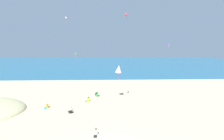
{
  "coord_description": "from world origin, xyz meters",
  "views": [
    {
      "loc": [
        -0.57,
        -9.51,
        7.6
      ],
      "look_at": [
        0.0,
        8.25,
        4.74
      ],
      "focal_mm": 25.69,
      "sensor_mm": 36.0,
      "label": 1
    }
  ],
  "objects_px": {
    "beach_chair_far_right": "(72,110)",
    "kite_red": "(126,14)",
    "kite_purple": "(169,44)",
    "kite_white": "(119,69)",
    "person_0": "(88,100)",
    "kite_green": "(76,54)",
    "beach_chair_near_camera": "(97,94)",
    "kite_pink": "(66,17)",
    "person_2": "(96,133)",
    "person_3": "(47,106)"
  },
  "relations": [
    {
      "from": "beach_chair_near_camera",
      "to": "person_0",
      "type": "xyz_separation_m",
      "value": [
        -1.05,
        -2.42,
        -0.0
      ]
    },
    {
      "from": "beach_chair_far_right",
      "to": "kite_purple",
      "type": "xyz_separation_m",
      "value": [
        16.35,
        14.68,
        7.28
      ]
    },
    {
      "from": "beach_chair_far_right",
      "to": "kite_white",
      "type": "distance_m",
      "value": 7.79
    },
    {
      "from": "person_0",
      "to": "kite_green",
      "type": "height_order",
      "value": "kite_green"
    },
    {
      "from": "beach_chair_far_right",
      "to": "kite_white",
      "type": "bearing_deg",
      "value": -170.61
    },
    {
      "from": "kite_red",
      "to": "kite_green",
      "type": "xyz_separation_m",
      "value": [
        -11.53,
        2.99,
        -8.56
      ]
    },
    {
      "from": "kite_white",
      "to": "kite_green",
      "type": "relative_size",
      "value": 1.02
    },
    {
      "from": "beach_chair_near_camera",
      "to": "person_0",
      "type": "relative_size",
      "value": 1.15
    },
    {
      "from": "person_0",
      "to": "kite_purple",
      "type": "relative_size",
      "value": 0.77
    },
    {
      "from": "kite_purple",
      "to": "beach_chair_far_right",
      "type": "bearing_deg",
      "value": -138.08
    },
    {
      "from": "person_2",
      "to": "kite_green",
      "type": "bearing_deg",
      "value": -160.45
    },
    {
      "from": "kite_purple",
      "to": "kite_white",
      "type": "height_order",
      "value": "kite_purple"
    },
    {
      "from": "person_3",
      "to": "kite_pink",
      "type": "height_order",
      "value": "kite_pink"
    },
    {
      "from": "person_0",
      "to": "person_2",
      "type": "xyz_separation_m",
      "value": [
        1.57,
        -8.05,
        -0.01
      ]
    },
    {
      "from": "beach_chair_near_camera",
      "to": "kite_red",
      "type": "xyz_separation_m",
      "value": [
        5.65,
        12.12,
        13.63
      ]
    },
    {
      "from": "person_0",
      "to": "kite_green",
      "type": "distance_m",
      "value": 18.88
    },
    {
      "from": "beach_chair_far_right",
      "to": "kite_pink",
      "type": "relative_size",
      "value": 0.46
    },
    {
      "from": "kite_purple",
      "to": "kite_green",
      "type": "relative_size",
      "value": 0.53
    },
    {
      "from": "person_2",
      "to": "kite_white",
      "type": "distance_m",
      "value": 9.58
    },
    {
      "from": "kite_pink",
      "to": "kite_white",
      "type": "relative_size",
      "value": 0.94
    },
    {
      "from": "kite_pink",
      "to": "kite_red",
      "type": "bearing_deg",
      "value": -14.21
    },
    {
      "from": "kite_red",
      "to": "kite_green",
      "type": "relative_size",
      "value": 0.82
    },
    {
      "from": "beach_chair_far_right",
      "to": "person_2",
      "type": "bearing_deg",
      "value": 99.27
    },
    {
      "from": "kite_purple",
      "to": "kite_white",
      "type": "bearing_deg",
      "value": -134.34
    },
    {
      "from": "person_3",
      "to": "kite_green",
      "type": "bearing_deg",
      "value": -136.95
    },
    {
      "from": "beach_chair_near_camera",
      "to": "person_3",
      "type": "distance_m",
      "value": 7.24
    },
    {
      "from": "beach_chair_far_right",
      "to": "person_3",
      "type": "xyz_separation_m",
      "value": [
        -3.26,
        1.43,
        -0.03
      ]
    },
    {
      "from": "person_0",
      "to": "kite_pink",
      "type": "height_order",
      "value": "kite_pink"
    },
    {
      "from": "kite_pink",
      "to": "kite_green",
      "type": "height_order",
      "value": "kite_pink"
    },
    {
      "from": "kite_purple",
      "to": "kite_green",
      "type": "bearing_deg",
      "value": 162.44
    },
    {
      "from": "person_2",
      "to": "person_3",
      "type": "height_order",
      "value": "person_2"
    },
    {
      "from": "beach_chair_far_right",
      "to": "kite_pink",
      "type": "distance_m",
      "value": 25.78
    },
    {
      "from": "kite_red",
      "to": "person_3",
      "type": "bearing_deg",
      "value": -124.69
    },
    {
      "from": "person_0",
      "to": "kite_pink",
      "type": "xyz_separation_m",
      "value": [
        -6.83,
        17.96,
        13.42
      ]
    },
    {
      "from": "person_2",
      "to": "person_3",
      "type": "distance_m",
      "value": 8.75
    },
    {
      "from": "beach_chair_near_camera",
      "to": "kite_pink",
      "type": "distance_m",
      "value": 22.0
    },
    {
      "from": "beach_chair_far_right",
      "to": "kite_red",
      "type": "distance_m",
      "value": 23.95
    },
    {
      "from": "person_0",
      "to": "kite_pink",
      "type": "relative_size",
      "value": 0.42
    },
    {
      "from": "kite_red",
      "to": "kite_white",
      "type": "bearing_deg",
      "value": -100.39
    },
    {
      "from": "beach_chair_far_right",
      "to": "kite_purple",
      "type": "distance_m",
      "value": 23.15
    },
    {
      "from": "beach_chair_far_right",
      "to": "kite_green",
      "type": "xyz_separation_m",
      "value": [
        -3.38,
        20.92,
        5.07
      ]
    },
    {
      "from": "person_3",
      "to": "kite_pink",
      "type": "xyz_separation_m",
      "value": [
        -2.11,
        19.92,
        13.45
      ]
    },
    {
      "from": "beach_chair_near_camera",
      "to": "beach_chair_far_right",
      "type": "height_order",
      "value": "beach_chair_near_camera"
    },
    {
      "from": "person_3",
      "to": "kite_white",
      "type": "xyz_separation_m",
      "value": [
        8.79,
        2.18,
        4.16
      ]
    },
    {
      "from": "kite_green",
      "to": "kite_purple",
      "type": "bearing_deg",
      "value": -17.56
    },
    {
      "from": "beach_chair_far_right",
      "to": "kite_white",
      "type": "relative_size",
      "value": 0.43
    },
    {
      "from": "beach_chair_far_right",
      "to": "person_2",
      "type": "relative_size",
      "value": 1.14
    },
    {
      "from": "beach_chair_far_right",
      "to": "kite_white",
      "type": "height_order",
      "value": "kite_white"
    },
    {
      "from": "beach_chair_far_right",
      "to": "person_3",
      "type": "bearing_deg",
      "value": -47.48
    },
    {
      "from": "person_0",
      "to": "kite_white",
      "type": "xyz_separation_m",
      "value": [
        4.07,
        0.22,
        4.13
      ]
    }
  ]
}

